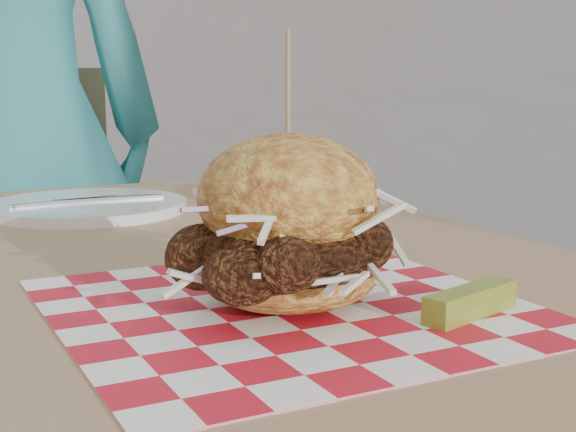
% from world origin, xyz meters
% --- Properties ---
extents(diner, '(0.70, 0.57, 1.67)m').
position_xyz_m(diner, '(0.28, 1.03, 0.83)').
color(diner, teal).
rests_on(diner, ground).
extents(patio_table, '(0.80, 1.20, 0.75)m').
position_xyz_m(patio_table, '(0.30, 0.12, 0.67)').
color(patio_table, tan).
rests_on(patio_table, ground).
extents(patio_chair, '(0.52, 0.53, 0.95)m').
position_xyz_m(patio_chair, '(0.33, 1.10, 0.55)').
color(patio_chair, tan).
rests_on(patio_chair, ground).
extents(paper_liner, '(0.36, 0.36, 0.00)m').
position_xyz_m(paper_liner, '(0.34, -0.07, 0.75)').
color(paper_liner, red).
rests_on(paper_liner, patio_table).
extents(sandwich, '(0.19, 0.19, 0.22)m').
position_xyz_m(sandwich, '(0.34, -0.07, 0.81)').
color(sandwich, gold).
rests_on(sandwich, paper_liner).
extents(pickle_spear, '(0.10, 0.05, 0.02)m').
position_xyz_m(pickle_spear, '(0.45, -0.16, 0.76)').
color(pickle_spear, olive).
rests_on(pickle_spear, paper_liner).
extents(place_setting, '(0.27, 0.27, 0.02)m').
position_xyz_m(place_setting, '(0.30, 0.47, 0.76)').
color(place_setting, white).
rests_on(place_setting, patio_table).
extents(kraft_tray, '(0.15, 0.12, 0.06)m').
position_xyz_m(kraft_tray, '(0.57, 0.46, 0.77)').
color(kraft_tray, '#8D5A40').
rests_on(kraft_tray, patio_table).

